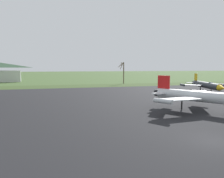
{
  "coord_description": "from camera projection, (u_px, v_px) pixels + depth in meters",
  "views": [
    {
      "loc": [
        -12.72,
        -14.6,
        6.28
      ],
      "look_at": [
        -4.36,
        17.24,
        2.87
      ],
      "focal_mm": 33.94,
      "sensor_mm": 36.0,
      "label": 1
    }
  ],
  "objects": [
    {
      "name": "info_placard_rear_center",
      "position": [
        223.0,
        96.0,
        42.29
      ],
      "size": [
        0.51,
        0.3,
        0.92
      ],
      "color": "black",
      "rests_on": "ground"
    },
    {
      "name": "jet_fighter_rear_center",
      "position": [
        206.0,
        85.0,
        49.63
      ],
      "size": [
        10.61,
        15.12,
        4.62
      ],
      "color": "#33383D",
      "rests_on": "ground"
    },
    {
      "name": "ground_plane",
      "position": [
        213.0,
        142.0,
        17.91
      ],
      "size": [
        600.0,
        600.0,
        0.0
      ],
      "primitive_type": "plane",
      "color": "#425B2D"
    },
    {
      "name": "asphalt_apron",
      "position": [
        135.0,
        104.0,
        35.74
      ],
      "size": [
        94.35,
        61.8,
        0.05
      ],
      "primitive_type": "cube",
      "color": "black",
      "rests_on": "ground"
    },
    {
      "name": "bare_tree_center",
      "position": [
        123.0,
        71.0,
        80.58
      ],
      "size": [
        2.59,
        2.73,
        8.24
      ],
      "color": "brown",
      "rests_on": "ground"
    },
    {
      "name": "grass_verge_strip",
      "position": [
        96.0,
        86.0,
        71.24
      ],
      "size": [
        154.35,
        12.0,
        0.06
      ],
      "primitive_type": "cube",
      "color": "#3A4F25",
      "rests_on": "ground"
    },
    {
      "name": "jet_fighter_front_left",
      "position": [
        205.0,
        97.0,
        28.99
      ],
      "size": [
        13.14,
        14.54,
        4.98
      ],
      "color": "silver",
      "rests_on": "ground"
    }
  ]
}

